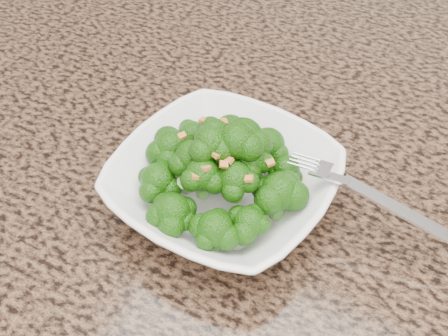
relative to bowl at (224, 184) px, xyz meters
The scene contains 5 objects.
granite_counter 0.13m from the bowl, 56.39° to the left, with size 1.64×1.04×0.03m, color brown.
bowl is the anchor object (origin of this frame).
broccoli_pile 0.06m from the bowl, 135.00° to the left, with size 0.19×0.19×0.07m, color #1A5209, non-canonical shape.
garlic_topping 0.10m from the bowl, behind, with size 0.11×0.11×0.01m, color orange, non-canonical shape.
fork 0.12m from the bowl, 14.61° to the left, with size 0.18×0.03×0.01m, color silver, non-canonical shape.
Camera 1 is at (0.11, -0.14, 1.35)m, focal length 45.00 mm.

